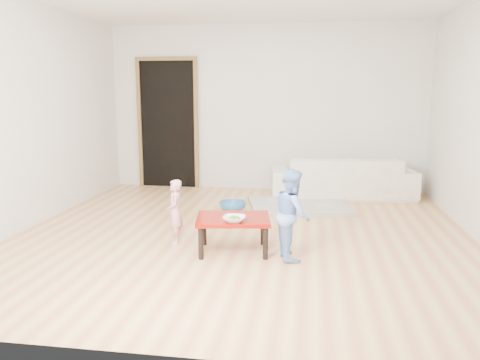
% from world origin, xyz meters
% --- Properties ---
extents(floor, '(5.00, 5.00, 0.01)m').
position_xyz_m(floor, '(0.00, 0.00, 0.00)').
color(floor, tan).
rests_on(floor, ground).
extents(back_wall, '(5.00, 0.02, 2.60)m').
position_xyz_m(back_wall, '(0.00, 2.50, 1.30)').
color(back_wall, beige).
rests_on(back_wall, floor).
extents(left_wall, '(0.02, 5.00, 2.60)m').
position_xyz_m(left_wall, '(-2.50, 0.00, 1.30)').
color(left_wall, beige).
rests_on(left_wall, floor).
extents(doorway, '(1.02, 0.08, 2.11)m').
position_xyz_m(doorway, '(-1.60, 2.48, 1.02)').
color(doorway, brown).
rests_on(doorway, back_wall).
extents(sofa, '(2.19, 1.09, 0.61)m').
position_xyz_m(sofa, '(1.20, 2.05, 0.31)').
color(sofa, white).
rests_on(sofa, floor).
extents(cushion, '(0.45, 0.41, 0.11)m').
position_xyz_m(cushion, '(0.80, 1.86, 0.46)').
color(cushion, orange).
rests_on(cushion, sofa).
extents(red_table, '(0.78, 0.64, 0.35)m').
position_xyz_m(red_table, '(-0.01, -0.59, 0.18)').
color(red_table, maroon).
rests_on(red_table, floor).
extents(bowl, '(0.21, 0.21, 0.05)m').
position_xyz_m(bowl, '(0.03, -0.76, 0.38)').
color(bowl, white).
rests_on(bowl, red_table).
extents(broccoli, '(0.12, 0.12, 0.06)m').
position_xyz_m(broccoli, '(0.03, -0.76, 0.38)').
color(broccoli, '#2D5919').
rests_on(broccoli, red_table).
extents(child_pink, '(0.23, 0.28, 0.67)m').
position_xyz_m(child_pink, '(-0.65, -0.41, 0.34)').
color(child_pink, '#D6626F').
rests_on(child_pink, floor).
extents(child_blue, '(0.42, 0.49, 0.86)m').
position_xyz_m(child_blue, '(0.57, -0.67, 0.43)').
color(child_blue, '#6C9EFB').
rests_on(child_blue, floor).
extents(basin, '(0.36, 0.36, 0.11)m').
position_xyz_m(basin, '(-0.29, 1.03, 0.06)').
color(basin, '#2C6AA8').
rests_on(basin, floor).
extents(blanket, '(1.50, 1.34, 0.06)m').
position_xyz_m(blanket, '(0.59, 1.29, 0.03)').
color(blanket, '#B8B3A3').
rests_on(blanket, floor).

